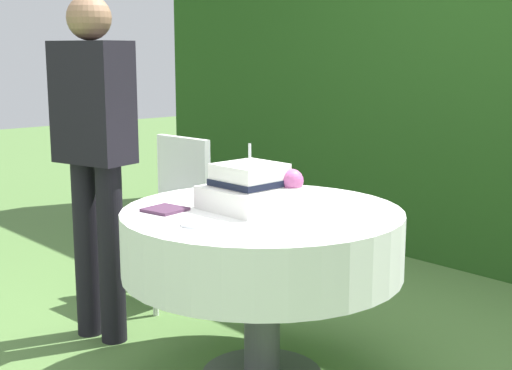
# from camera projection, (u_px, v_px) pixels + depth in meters

# --- Properties ---
(cake_table) EXTENTS (1.14, 1.14, 0.72)m
(cake_table) POSITION_uv_depth(u_px,v_px,m) (262.00, 243.00, 2.91)
(cake_table) COLOR #4C4C51
(cake_table) RESTS_ON ground_plane
(wedding_cake) EXTENTS (0.33, 0.34, 0.27)m
(wedding_cake) POSITION_uv_depth(u_px,v_px,m) (252.00, 188.00, 2.90)
(wedding_cake) COLOR white
(wedding_cake) RESTS_ON cake_table
(serving_plate_near) EXTENTS (0.10, 0.10, 0.01)m
(serving_plate_near) POSITION_uv_depth(u_px,v_px,m) (304.00, 194.00, 3.18)
(serving_plate_near) COLOR white
(serving_plate_near) RESTS_ON cake_table
(serving_plate_far) EXTENTS (0.13, 0.13, 0.01)m
(serving_plate_far) POSITION_uv_depth(u_px,v_px,m) (247.00, 189.00, 3.29)
(serving_plate_far) COLOR white
(serving_plate_far) RESTS_ON cake_table
(serving_plate_left) EXTENTS (0.13, 0.13, 0.01)m
(serving_plate_left) POSITION_uv_depth(u_px,v_px,m) (198.00, 223.00, 2.64)
(serving_plate_left) COLOR white
(serving_plate_left) RESTS_ON cake_table
(serving_plate_right) EXTENTS (0.10, 0.10, 0.01)m
(serving_plate_right) POSITION_uv_depth(u_px,v_px,m) (332.00, 201.00, 3.03)
(serving_plate_right) COLOR white
(serving_plate_right) RESTS_ON cake_table
(napkin_stack) EXTENTS (0.17, 0.17, 0.01)m
(napkin_stack) POSITION_uv_depth(u_px,v_px,m) (165.00, 210.00, 2.87)
(napkin_stack) COLOR #4C2D47
(napkin_stack) RESTS_ON cake_table
(garden_chair) EXTENTS (0.43, 0.43, 0.89)m
(garden_chair) POSITION_uv_depth(u_px,v_px,m) (170.00, 202.00, 3.90)
(garden_chair) COLOR white
(garden_chair) RESTS_ON ground_plane
(standing_person) EXTENTS (0.40, 0.29, 1.60)m
(standing_person) POSITION_uv_depth(u_px,v_px,m) (94.00, 145.00, 3.28)
(standing_person) COLOR black
(standing_person) RESTS_ON ground_plane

